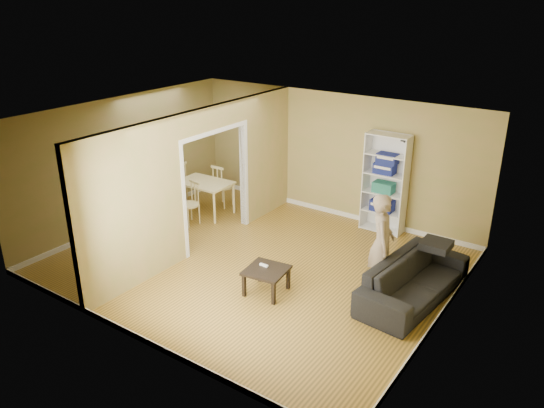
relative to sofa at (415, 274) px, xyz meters
The scene contains 16 objects.
room_shell 2.87m from the sofa, behind, with size 6.50×6.50×6.50m.
partition 4.02m from the sofa, behind, with size 0.22×5.50×2.60m, color tan, non-canonical shape.
wall_speaker 2.94m from the sofa, 118.18° to the left, with size 0.10×0.10×0.10m, color black.
sofa is the anchor object (origin of this frame).
person 0.77m from the sofa, behind, with size 0.54×0.69×1.91m, color slate.
bookshelf 2.66m from the sofa, 123.87° to the left, with size 0.84×0.37×1.98m.
paper_box_navy_a 2.57m from the sofa, 124.91° to the left, with size 0.44×0.29×0.22m, color navy.
paper_box_teal 2.61m from the sofa, 124.96° to the left, with size 0.40×0.26×0.21m, color #0D645C.
paper_box_navy_b 2.72m from the sofa, 125.15° to the left, with size 0.40×0.26×0.20m, color #181C50.
paper_box_navy_c 2.77m from the sofa, 124.44° to the left, with size 0.39×0.25×0.20m, color navy.
coffee_table 2.29m from the sofa, 149.63° to the right, with size 0.62×0.62×0.42m.
game_controller 2.34m from the sofa, 152.12° to the right, with size 0.15×0.04×0.03m, color white.
dining_table 5.01m from the sofa, behind, with size 1.14×0.76×0.71m.
chair_left 5.83m from the sofa, behind, with size 0.45×0.45×0.99m, color tan, non-canonical shape.
chair_near 4.84m from the sofa, behind, with size 0.41×0.41×0.90m, color tan, non-canonical shape.
chair_far 5.09m from the sofa, 164.95° to the left, with size 0.44×0.44×0.96m, color tan, non-canonical shape.
Camera 1 is at (4.96, -6.69, 4.47)m, focal length 35.00 mm.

